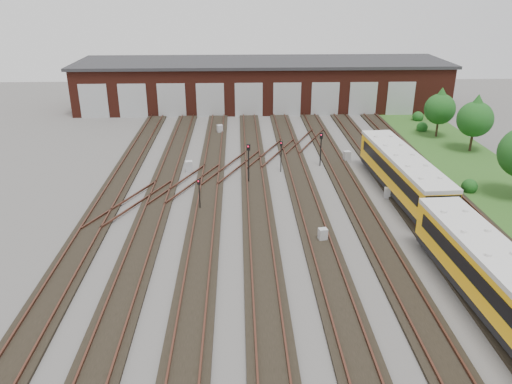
{
  "coord_description": "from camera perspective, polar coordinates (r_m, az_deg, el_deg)",
  "views": [
    {
      "loc": [
        -3.41,
        -30.47,
        16.36
      ],
      "look_at": [
        -2.17,
        3.55,
        2.0
      ],
      "focal_mm": 35.0,
      "sensor_mm": 36.0,
      "label": 1
    }
  ],
  "objects": [
    {
      "name": "track_network",
      "position": [
        35.2,
        3.44,
        -4.67
      ],
      "size": [
        30.4,
        70.0,
        0.33
      ],
      "color": "black",
      "rests_on": "ground"
    },
    {
      "name": "signal_mast_0",
      "position": [
        43.19,
        -0.85,
        3.83
      ],
      "size": [
        0.31,
        0.3,
        3.56
      ],
      "rotation": [
        0.0,
        0.0,
        -0.34
      ],
      "color": "black",
      "rests_on": "ground"
    },
    {
      "name": "signal_mast_1",
      "position": [
        38.41,
        -6.5,
        0.19
      ],
      "size": [
        0.25,
        0.24,
        2.56
      ],
      "rotation": [
        0.0,
        0.0,
        -0.43
      ],
      "color": "black",
      "rests_on": "ground"
    },
    {
      "name": "bush_1",
      "position": [
        62.74,
        18.47,
        7.19
      ],
      "size": [
        1.3,
        1.3,
        1.3
      ],
      "primitive_type": "sphere",
      "color": "#124112",
      "rests_on": "ground"
    },
    {
      "name": "metro_train",
      "position": [
        29.44,
        25.69,
        -9.05
      ],
      "size": [
        3.45,
        47.05,
        3.09
      ],
      "rotation": [
        0.0,
        0.0,
        0.05
      ],
      "color": "black",
      "rests_on": "ground"
    },
    {
      "name": "tree_0",
      "position": [
        60.2,
        20.32,
        9.27
      ],
      "size": [
        3.42,
        3.42,
        5.67
      ],
      "color": "black",
      "rests_on": "ground"
    },
    {
      "name": "relay_cabinet_0",
      "position": [
        46.9,
        -7.65,
        2.93
      ],
      "size": [
        0.68,
        0.59,
        1.04
      ],
      "primitive_type": "cube",
      "rotation": [
        0.0,
        0.0,
        0.13
      ],
      "color": "#A6A7AB",
      "rests_on": "ground"
    },
    {
      "name": "grass_verge",
      "position": [
        49.06,
        25.24,
        1.15
      ],
      "size": [
        8.0,
        55.0,
        0.05
      ],
      "primitive_type": "cube",
      "color": "#254717",
      "rests_on": "ground"
    },
    {
      "name": "tree_1",
      "position": [
        56.07,
        23.82,
        8.05
      ],
      "size": [
        3.62,
        3.62,
        6.01
      ],
      "color": "black",
      "rests_on": "ground"
    },
    {
      "name": "bush_2",
      "position": [
        67.53,
        18.04,
        8.34
      ],
      "size": [
        1.38,
        1.38,
        1.38
      ],
      "primitive_type": "sphere",
      "color": "#124112",
      "rests_on": "ground"
    },
    {
      "name": "ground",
      "position": [
        34.75,
        3.8,
        -5.27
      ],
      "size": [
        120.0,
        120.0,
        0.0
      ],
      "primitive_type": "plane",
      "color": "#464441",
      "rests_on": "ground"
    },
    {
      "name": "signal_mast_3",
      "position": [
        47.89,
        7.44,
        5.37
      ],
      "size": [
        0.32,
        0.31,
        3.28
      ],
      "rotation": [
        0.0,
        0.0,
        -0.4
      ],
      "color": "black",
      "rests_on": "ground"
    },
    {
      "name": "signal_mast_2",
      "position": [
        46.06,
        2.89,
        4.52
      ],
      "size": [
        0.26,
        0.24,
        2.95
      ],
      "rotation": [
        0.0,
        0.0,
        -0.29
      ],
      "color": "black",
      "rests_on": "ground"
    },
    {
      "name": "relay_cabinet_3",
      "position": [
        50.03,
        10.33,
        4.04
      ],
      "size": [
        0.74,
        0.67,
        1.05
      ],
      "primitive_type": "cube",
      "rotation": [
        0.0,
        0.0,
        0.26
      ],
      "color": "#A6A7AB",
      "rests_on": "ground"
    },
    {
      "name": "maintenance_shed",
      "position": [
        71.74,
        0.67,
        12.31
      ],
      "size": [
        51.0,
        12.5,
        6.35
      ],
      "color": "#491B12",
      "rests_on": "ground"
    },
    {
      "name": "relay_cabinet_4",
      "position": [
        42.22,
        14.79,
        -0.09
      ],
      "size": [
        0.6,
        0.54,
        0.87
      ],
      "primitive_type": "cube",
      "rotation": [
        0.0,
        0.0,
        -0.23
      ],
      "color": "#A6A7AB",
      "rests_on": "ground"
    },
    {
      "name": "relay_cabinet_2",
      "position": [
        34.35,
        7.63,
        -4.9
      ],
      "size": [
        0.66,
        0.58,
        0.95
      ],
      "primitive_type": "cube",
      "rotation": [
        0.0,
        0.0,
        0.2
      ],
      "color": "#A6A7AB",
      "rests_on": "ground"
    },
    {
      "name": "bush_0",
      "position": [
        45.62,
        23.24,
        0.8
      ],
      "size": [
        1.31,
        1.31,
        1.31
      ],
      "primitive_type": "sphere",
      "color": "#124112",
      "rests_on": "ground"
    },
    {
      "name": "relay_cabinet_1",
      "position": [
        58.79,
        -4.15,
        7.17
      ],
      "size": [
        0.75,
        0.69,
        1.02
      ],
      "primitive_type": "cube",
      "rotation": [
        0.0,
        0.0,
        0.34
      ],
      "color": "#A6A7AB",
      "rests_on": "ground"
    }
  ]
}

